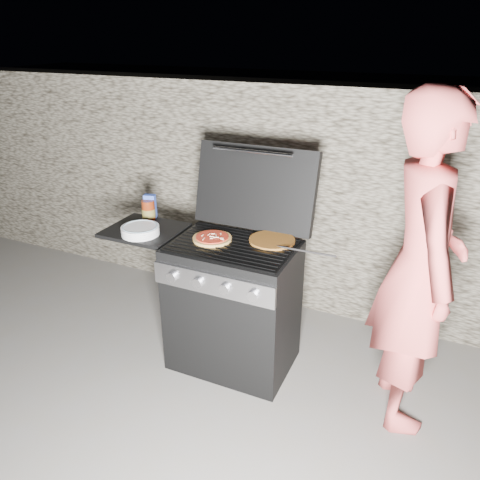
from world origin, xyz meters
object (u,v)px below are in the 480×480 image
at_px(gas_grill, 201,298).
at_px(sauce_jar, 148,210).
at_px(pizza_topped, 212,238).
at_px(person, 419,268).

height_order(gas_grill, sauce_jar, sauce_jar).
bearing_deg(gas_grill, pizza_topped, 4.62).
relative_size(gas_grill, sauce_jar, 9.35).
height_order(gas_grill, person, person).
bearing_deg(pizza_topped, gas_grill, -175.38).
bearing_deg(gas_grill, person, 1.33).
distance_m(pizza_topped, sauce_jar, 0.61).
bearing_deg(person, pizza_topped, 73.60).
relative_size(sauce_jar, person, 0.07).
xyz_separation_m(sauce_jar, person, (1.85, -0.13, -0.01)).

